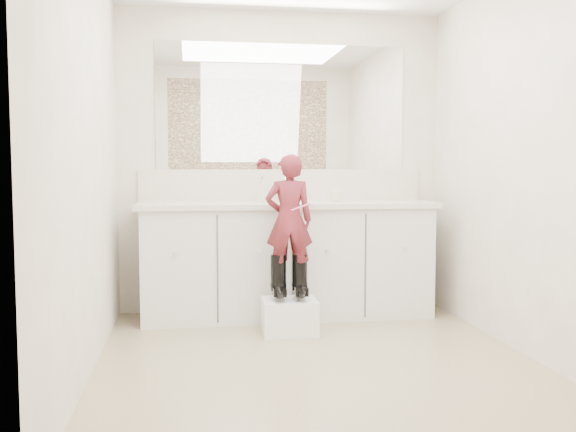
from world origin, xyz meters
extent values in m
plane|color=#8D745C|center=(0.00, 0.00, 0.00)|extent=(3.00, 3.00, 0.00)
plane|color=beige|center=(0.00, 1.50, 1.20)|extent=(2.60, 0.00, 2.60)
plane|color=beige|center=(0.00, -1.50, 1.20)|extent=(2.60, 0.00, 2.60)
plane|color=beige|center=(-1.30, 0.00, 1.20)|extent=(0.00, 3.00, 3.00)
plane|color=beige|center=(1.30, 0.00, 1.20)|extent=(0.00, 3.00, 3.00)
cube|color=silver|center=(0.00, 1.23, 0.42)|extent=(2.20, 0.55, 0.85)
cube|color=beige|center=(0.00, 1.21, 0.87)|extent=(2.28, 0.58, 0.04)
cube|color=beige|center=(0.00, 1.49, 1.02)|extent=(2.28, 0.03, 0.25)
cube|color=white|center=(0.00, 1.49, 1.64)|extent=(2.00, 0.02, 1.00)
cube|color=#472819|center=(0.00, -1.49, 1.65)|extent=(2.00, 0.01, 1.20)
cylinder|color=silver|center=(0.00, 1.38, 0.94)|extent=(0.08, 0.08, 0.10)
imported|color=beige|center=(0.39, 1.24, 0.93)|extent=(0.12, 0.12, 0.09)
imported|color=beige|center=(-0.19, 1.28, 0.99)|extent=(0.10, 0.10, 0.20)
cube|color=white|center=(-0.06, 0.70, 0.12)|extent=(0.38, 0.32, 0.24)
imported|color=#AC3543|center=(-0.06, 0.72, 0.79)|extent=(0.34, 0.23, 0.91)
cylinder|color=pink|center=(0.01, 0.64, 0.89)|extent=(0.14, 0.02, 0.06)
camera|label=1|loc=(-0.74, -3.65, 1.16)|focal=40.00mm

